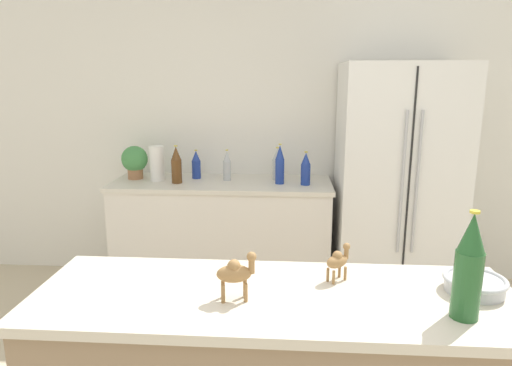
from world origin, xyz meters
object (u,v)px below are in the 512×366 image
potted_plant (135,161)px  back_bottle_1 (176,165)px  camel_figurine_second (338,260)px  fruit_bowl (475,284)px  wine_bottle (469,268)px  back_bottle_0 (306,169)px  paper_towel_roll (157,163)px  back_bottle_4 (196,165)px  camel_figurine (236,272)px  refrigerator (397,185)px  back_bottle_3 (280,165)px  back_bottle_2 (227,166)px  back_bottle_5 (277,164)px

potted_plant → back_bottle_1: bearing=-19.4°
camel_figurine_second → fruit_bowl: bearing=-7.5°
back_bottle_1 → wine_bottle: 2.54m
back_bottle_0 → wine_bottle: size_ratio=0.76×
paper_towel_roll → fruit_bowl: 2.63m
paper_towel_roll → back_bottle_0: paper_towel_roll is taller
back_bottle_1 → back_bottle_4: bearing=56.7°
back_bottle_4 → camel_figurine: 2.30m
refrigerator → camel_figurine_second: (-0.65, -1.90, 0.15)m
back_bottle_1 → camel_figurine: back_bottle_1 is taller
paper_towel_roll → wine_bottle: size_ratio=0.81×
refrigerator → back_bottle_3: bearing=179.6°
back_bottle_0 → back_bottle_4: 0.90m
back_bottle_1 → back_bottle_4: back_bottle_1 is taller
back_bottle_0 → fruit_bowl: (0.51, -1.94, -0.01)m
back_bottle_2 → fruit_bowl: 2.35m
paper_towel_roll → back_bottle_3: back_bottle_3 is taller
back_bottle_5 → camel_figurine_second: 2.07m
camel_figurine → back_bottle_0: bearing=81.5°
back_bottle_0 → camel_figurine: 2.08m
refrigerator → back_bottle_3: size_ratio=5.80×
refrigerator → paper_towel_roll: refrigerator is taller
back_bottle_3 → wine_bottle: (0.61, -2.15, 0.10)m
back_bottle_1 → camel_figurine_second: bearing=-60.7°
potted_plant → fruit_bowl: size_ratio=1.27×
back_bottle_2 → back_bottle_4: bearing=167.5°
fruit_bowl → potted_plant: bearing=132.5°
refrigerator → fruit_bowl: size_ratio=8.56×
back_bottle_1 → back_bottle_5: size_ratio=1.12×
refrigerator → camel_figurine: size_ratio=10.84×
paper_towel_roll → back_bottle_4: bearing=18.0°
potted_plant → paper_towel_roll: 0.20m
fruit_bowl → refrigerator: bearing=84.5°
potted_plant → back_bottle_4: 0.50m
back_bottle_1 → back_bottle_4: size_ratio=1.26×
camel_figurine_second → camel_figurine: bearing=-153.8°
back_bottle_5 → camel_figurine_second: size_ratio=1.96×
refrigerator → potted_plant: refrigerator is taller
wine_bottle → back_bottle_0: bearing=101.0°
paper_towel_roll → back_bottle_2: 0.56m
refrigerator → fruit_bowl: 1.97m
back_bottle_1 → back_bottle_5: (0.78, 0.18, -0.02)m
back_bottle_2 → back_bottle_5: back_bottle_5 is taller
camel_figurine → paper_towel_roll: bearing=112.3°
back_bottle_2 → camel_figurine: size_ratio=1.49×
fruit_bowl → camel_figurine_second: (-0.46, 0.06, 0.05)m
back_bottle_4 → camel_figurine: (0.58, -2.23, 0.07)m
back_bottle_0 → wine_bottle: 2.16m
potted_plant → back_bottle_4: potted_plant is taller
camel_figurine → camel_figurine_second: (0.35, 0.17, -0.02)m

